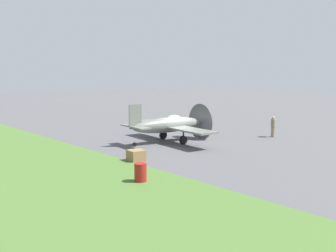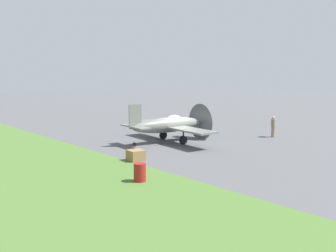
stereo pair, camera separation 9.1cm
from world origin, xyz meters
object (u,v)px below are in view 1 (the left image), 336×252
object	(u,v)px
fuel_drum	(141,172)
supply_crate	(136,155)
ground_crew_chief	(273,126)
airplane_lead	(170,125)

from	to	relation	value
fuel_drum	supply_crate	bearing A→B (deg)	145.84
ground_crew_chief	fuel_drum	size ratio (longest dim) A/B	1.92
ground_crew_chief	fuel_drum	bearing A→B (deg)	-30.15
ground_crew_chief	supply_crate	bearing A→B (deg)	-43.79
airplane_lead	supply_crate	size ratio (longest dim) A/B	9.92
ground_crew_chief	supply_crate	world-z (taller)	ground_crew_chief
ground_crew_chief	fuel_drum	xyz separation A→B (m)	(3.15, -16.12, -0.46)
ground_crew_chief	supply_crate	xyz separation A→B (m)	(-0.61, -13.57, -0.59)
airplane_lead	supply_crate	xyz separation A→B (m)	(3.30, -5.66, -1.00)
supply_crate	fuel_drum	bearing A→B (deg)	-34.16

